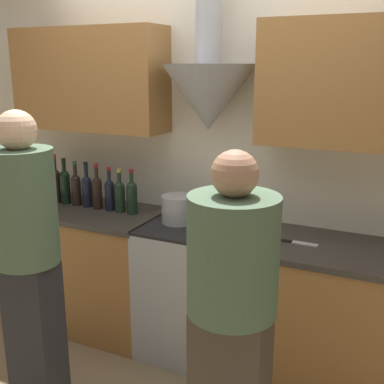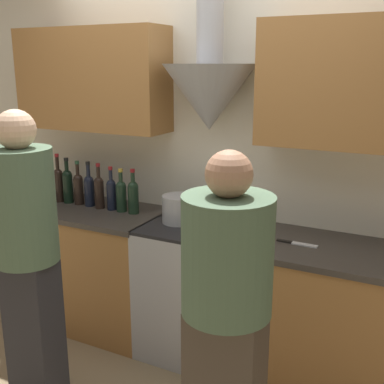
{
  "view_description": "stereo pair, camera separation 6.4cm",
  "coord_description": "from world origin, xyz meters",
  "px_view_note": "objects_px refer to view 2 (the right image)",
  "views": [
    {
      "loc": [
        1.23,
        -2.35,
        1.9
      ],
      "look_at": [
        0.0,
        0.21,
        1.15
      ],
      "focal_mm": 45.0,
      "sensor_mm": 36.0,
      "label": 1
    },
    {
      "loc": [
        1.29,
        -2.32,
        1.9
      ],
      "look_at": [
        0.0,
        0.21,
        1.15
      ],
      "focal_mm": 45.0,
      "sensor_mm": 36.0,
      "label": 2
    }
  ],
  "objects_px": {
    "mixing_bowl": "(225,222)",
    "wine_bottle_7": "(111,192)",
    "stock_pot": "(179,209)",
    "wine_bottle_4": "(78,187)",
    "wine_bottle_6": "(99,190)",
    "wine_bottle_2": "(59,183)",
    "wine_bottle_3": "(68,184)",
    "person_foreground_right": "(226,319)",
    "wine_bottle_8": "(121,194)",
    "wine_bottle_5": "(89,189)",
    "wine_bottle_1": "(47,183)",
    "wine_bottle_0": "(37,181)",
    "stove_range": "(199,289)",
    "wine_bottle_9": "(133,195)"
  },
  "relations": [
    {
      "from": "wine_bottle_8",
      "to": "person_foreground_right",
      "type": "xyz_separation_m",
      "value": [
        1.22,
        -0.98,
        -0.16
      ]
    },
    {
      "from": "wine_bottle_0",
      "to": "wine_bottle_7",
      "type": "bearing_deg",
      "value": 0.42
    },
    {
      "from": "mixing_bowl",
      "to": "stock_pot",
      "type": "bearing_deg",
      "value": -171.67
    },
    {
      "from": "wine_bottle_2",
      "to": "wine_bottle_3",
      "type": "relative_size",
      "value": 1.07
    },
    {
      "from": "stock_pot",
      "to": "wine_bottle_4",
      "type": "bearing_deg",
      "value": 177.5
    },
    {
      "from": "wine_bottle_7",
      "to": "mixing_bowl",
      "type": "xyz_separation_m",
      "value": [
        0.87,
        0.01,
        -0.09
      ]
    },
    {
      "from": "wine_bottle_4",
      "to": "wine_bottle_1",
      "type": "bearing_deg",
      "value": -176.87
    },
    {
      "from": "wine_bottle_1",
      "to": "wine_bottle_3",
      "type": "distance_m",
      "value": 0.19
    },
    {
      "from": "wine_bottle_0",
      "to": "wine_bottle_8",
      "type": "bearing_deg",
      "value": 0.18
    },
    {
      "from": "wine_bottle_1",
      "to": "wine_bottle_4",
      "type": "distance_m",
      "value": 0.29
    },
    {
      "from": "wine_bottle_0",
      "to": "wine_bottle_5",
      "type": "distance_m",
      "value": 0.5
    },
    {
      "from": "mixing_bowl",
      "to": "wine_bottle_4",
      "type": "bearing_deg",
      "value": -179.61
    },
    {
      "from": "wine_bottle_6",
      "to": "wine_bottle_8",
      "type": "height_order",
      "value": "wine_bottle_6"
    },
    {
      "from": "wine_bottle_5",
      "to": "wine_bottle_7",
      "type": "distance_m",
      "value": 0.2
    },
    {
      "from": "wine_bottle_6",
      "to": "person_foreground_right",
      "type": "relative_size",
      "value": 0.21
    },
    {
      "from": "stock_pot",
      "to": "mixing_bowl",
      "type": "relative_size",
      "value": 0.82
    },
    {
      "from": "wine_bottle_4",
      "to": "wine_bottle_7",
      "type": "distance_m",
      "value": 0.3
    },
    {
      "from": "wine_bottle_5",
      "to": "wine_bottle_9",
      "type": "height_order",
      "value": "wine_bottle_5"
    },
    {
      "from": "wine_bottle_2",
      "to": "person_foreground_right",
      "type": "relative_size",
      "value": 0.23
    },
    {
      "from": "wine_bottle_6",
      "to": "person_foreground_right",
      "type": "bearing_deg",
      "value": -34.64
    },
    {
      "from": "wine_bottle_1",
      "to": "wine_bottle_3",
      "type": "bearing_deg",
      "value": 3.64
    },
    {
      "from": "stove_range",
      "to": "wine_bottle_5",
      "type": "xyz_separation_m",
      "value": [
        -0.92,
        0.05,
        0.57
      ]
    },
    {
      "from": "stove_range",
      "to": "person_foreground_right",
      "type": "height_order",
      "value": "person_foreground_right"
    },
    {
      "from": "wine_bottle_0",
      "to": "mixing_bowl",
      "type": "height_order",
      "value": "wine_bottle_0"
    },
    {
      "from": "wine_bottle_4",
      "to": "wine_bottle_8",
      "type": "xyz_separation_m",
      "value": [
        0.39,
        -0.01,
        -0.01
      ]
    },
    {
      "from": "stove_range",
      "to": "wine_bottle_6",
      "type": "relative_size",
      "value": 2.74
    },
    {
      "from": "wine_bottle_5",
      "to": "mixing_bowl",
      "type": "height_order",
      "value": "wine_bottle_5"
    },
    {
      "from": "stove_range",
      "to": "wine_bottle_4",
      "type": "height_order",
      "value": "wine_bottle_4"
    },
    {
      "from": "wine_bottle_5",
      "to": "wine_bottle_4",
      "type": "bearing_deg",
      "value": 179.76
    },
    {
      "from": "wine_bottle_6",
      "to": "stock_pot",
      "type": "xyz_separation_m",
      "value": [
        0.66,
        -0.02,
        -0.04
      ]
    },
    {
      "from": "wine_bottle_1",
      "to": "wine_bottle_3",
      "type": "height_order",
      "value": "same"
    },
    {
      "from": "wine_bottle_3",
      "to": "wine_bottle_6",
      "type": "relative_size",
      "value": 1.04
    },
    {
      "from": "wine_bottle_8",
      "to": "wine_bottle_2",
      "type": "bearing_deg",
      "value": -179.5
    },
    {
      "from": "wine_bottle_4",
      "to": "wine_bottle_6",
      "type": "bearing_deg",
      "value": -3.83
    },
    {
      "from": "stove_range",
      "to": "mixing_bowl",
      "type": "distance_m",
      "value": 0.51
    },
    {
      "from": "wine_bottle_6",
      "to": "mixing_bowl",
      "type": "xyz_separation_m",
      "value": [
        0.97,
        0.02,
        -0.1
      ]
    },
    {
      "from": "wine_bottle_7",
      "to": "wine_bottle_4",
      "type": "bearing_deg",
      "value": 179.16
    },
    {
      "from": "stove_range",
      "to": "wine_bottle_8",
      "type": "distance_m",
      "value": 0.85
    },
    {
      "from": "wine_bottle_6",
      "to": "person_foreground_right",
      "type": "xyz_separation_m",
      "value": [
        1.41,
        -0.97,
        -0.17
      ]
    },
    {
      "from": "wine_bottle_5",
      "to": "stock_pot",
      "type": "relative_size",
      "value": 1.53
    },
    {
      "from": "wine_bottle_6",
      "to": "mixing_bowl",
      "type": "distance_m",
      "value": 0.98
    },
    {
      "from": "wine_bottle_4",
      "to": "mixing_bowl",
      "type": "xyz_separation_m",
      "value": [
        1.17,
        0.01,
        -0.1
      ]
    },
    {
      "from": "person_foreground_right",
      "to": "wine_bottle_8",
      "type": "bearing_deg",
      "value": 141.26
    },
    {
      "from": "stove_range",
      "to": "wine_bottle_6",
      "type": "distance_m",
      "value": 1.0
    },
    {
      "from": "wine_bottle_0",
      "to": "person_foreground_right",
      "type": "distance_m",
      "value": 2.24
    },
    {
      "from": "wine_bottle_2",
      "to": "wine_bottle_3",
      "type": "distance_m",
      "value": 0.08
    },
    {
      "from": "wine_bottle_7",
      "to": "person_foreground_right",
      "type": "distance_m",
      "value": 1.64
    },
    {
      "from": "mixing_bowl",
      "to": "wine_bottle_7",
      "type": "bearing_deg",
      "value": -179.18
    },
    {
      "from": "wine_bottle_3",
      "to": "wine_bottle_9",
      "type": "bearing_deg",
      "value": -0.37
    },
    {
      "from": "wine_bottle_9",
      "to": "mixing_bowl",
      "type": "relative_size",
      "value": 1.19
    }
  ]
}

